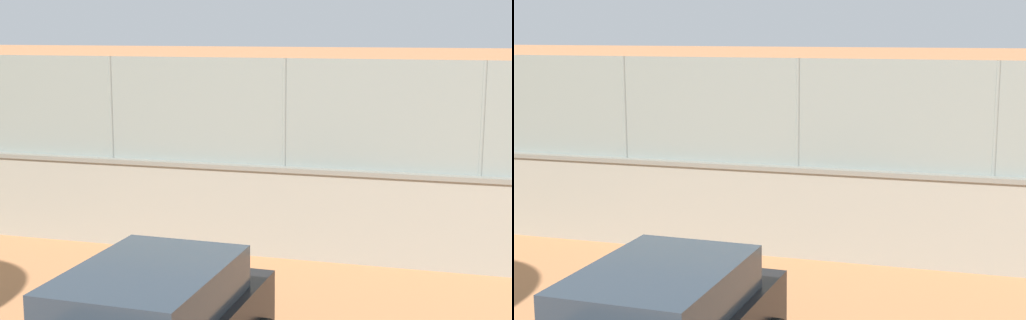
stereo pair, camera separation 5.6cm
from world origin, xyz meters
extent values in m
plane|color=#B27247|center=(0.00, 0.00, 0.00)|extent=(260.00, 260.00, 0.00)
cube|color=gray|center=(-0.60, 9.44, 0.75)|extent=(22.96, 0.51, 1.51)
cube|color=slate|center=(-0.60, 9.44, 1.55)|extent=(22.96, 0.57, 0.08)
cube|color=gray|center=(-0.60, 9.44, 2.50)|extent=(22.50, 0.18, 1.83)
cylinder|color=gray|center=(-5.42, 9.47, 2.50)|extent=(0.07, 0.07, 1.83)
cylinder|color=gray|center=(-2.21, 9.45, 2.50)|extent=(0.07, 0.07, 1.83)
cylinder|color=gray|center=(1.01, 9.43, 2.50)|extent=(0.07, 0.07, 1.83)
cylinder|color=black|center=(-5.37, 5.85, 0.36)|extent=(0.18, 0.18, 0.72)
cylinder|color=black|center=(-5.57, 5.88, 0.36)|extent=(0.18, 0.18, 0.72)
cylinder|color=white|center=(-5.47, 5.86, 0.98)|extent=(0.40, 0.40, 0.53)
cylinder|color=#D8AD84|center=(-5.19, 5.86, 1.09)|extent=(0.18, 0.51, 0.16)
cylinder|color=#D8AD84|center=(-5.69, 6.21, 1.09)|extent=(0.18, 0.51, 0.16)
sphere|color=#D8AD84|center=(-5.47, 5.86, 1.35)|extent=(0.20, 0.20, 0.20)
cylinder|color=white|center=(-5.47, 5.86, 1.43)|extent=(0.25, 0.25, 0.05)
cylinder|color=black|center=(-5.65, 6.39, 1.09)|extent=(0.09, 0.30, 0.04)
ellipsoid|color=#333338|center=(-5.61, 6.60, 1.09)|extent=(0.08, 0.30, 0.24)
cylinder|color=navy|center=(3.22, 2.56, 0.39)|extent=(0.21, 0.21, 0.78)
cylinder|color=navy|center=(3.06, 2.44, 0.39)|extent=(0.21, 0.21, 0.78)
cylinder|color=orange|center=(3.14, 2.50, 1.06)|extent=(0.48, 0.48, 0.57)
cylinder|color=#D8AD84|center=(3.34, 2.72, 1.18)|extent=(0.40, 0.49, 0.17)
cylinder|color=#D8AD84|center=(2.72, 2.56, 1.18)|extent=(0.40, 0.49, 0.17)
sphere|color=#D8AD84|center=(3.14, 2.50, 1.46)|extent=(0.22, 0.22, 0.22)
cylinder|color=navy|center=(3.14, 2.50, 1.55)|extent=(0.32, 0.32, 0.05)
cylinder|color=black|center=(2.61, 2.71, 1.18)|extent=(0.21, 0.26, 0.04)
ellipsoid|color=#333338|center=(2.48, 2.88, 1.18)|extent=(0.20, 0.26, 0.24)
cylinder|color=#B2B2B2|center=(-0.64, 5.86, 0.41)|extent=(0.21, 0.21, 0.82)
cylinder|color=#B2B2B2|center=(-0.54, 6.03, 0.41)|extent=(0.21, 0.21, 0.82)
cylinder|color=#429951|center=(-0.59, 5.95, 1.12)|extent=(0.47, 0.47, 0.60)
cylinder|color=tan|center=(-0.71, 5.66, 1.24)|extent=(0.54, 0.38, 0.17)
cylinder|color=tan|center=(-0.17, 6.06, 1.24)|extent=(0.54, 0.38, 0.17)
sphere|color=tan|center=(-0.59, 5.95, 1.54)|extent=(0.23, 0.23, 0.23)
cylinder|color=black|center=(-0.59, 5.95, 1.64)|extent=(0.33, 0.33, 0.05)
sphere|color=orange|center=(-5.05, 6.48, 0.11)|extent=(0.22, 0.22, 0.22)
sphere|color=orange|center=(3.64, 8.14, 0.06)|extent=(0.11, 0.11, 0.11)
cube|color=#333338|center=(4.41, 8.02, 0.23)|extent=(0.06, 0.38, 0.45)
cube|color=#28333D|center=(-2.10, 15.01, 1.26)|extent=(1.56, 2.24, 0.49)
camera|label=1|loc=(-5.15, 21.92, 3.93)|focal=53.46mm
camera|label=2|loc=(-5.20, 21.90, 3.93)|focal=53.46mm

